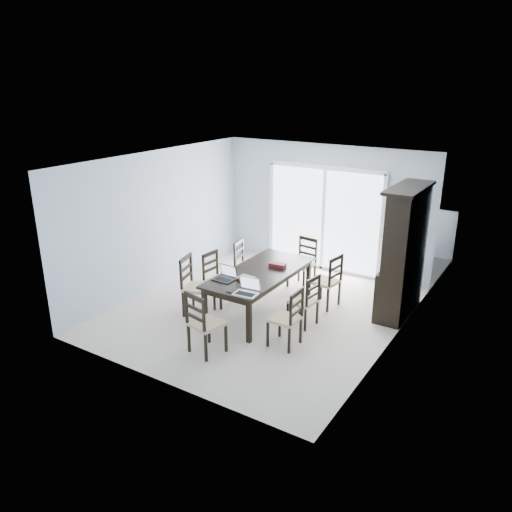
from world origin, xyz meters
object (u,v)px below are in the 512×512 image
object	(u,v)px
game_box	(278,265)
hot_tub	(305,228)
chair_left_mid	(215,273)
chair_right_mid	(308,296)
cell_phone	(230,292)
laptop_dark	(224,277)
dining_table	(260,275)
chair_left_far	(244,259)
chair_left_near	(193,279)
china_hutch	(404,254)
chair_end_near	(201,317)
chair_right_near	(290,312)
chair_end_far	(305,257)
laptop_silver	(246,291)
chair_right_far	(330,276)

from	to	relation	value
game_box	hot_tub	bearing A→B (deg)	109.13
chair_left_mid	chair_right_mid	size ratio (longest dim) A/B	1.06
cell_phone	laptop_dark	bearing A→B (deg)	138.59
dining_table	chair_left_far	xyz separation A→B (m)	(-0.83, 0.75, -0.11)
dining_table	hot_tub	size ratio (longest dim) A/B	1.09
chair_left_near	china_hutch	bearing A→B (deg)	107.71
chair_end_near	hot_tub	xyz separation A→B (m)	(-1.02, 5.25, -0.15)
chair_right_near	hot_tub	size ratio (longest dim) A/B	0.53
laptop_dark	hot_tub	distance (m)	4.32
chair_right_near	game_box	distance (m)	1.41
laptop_dark	game_box	world-z (taller)	laptop_dark
cell_phone	chair_left_near	bearing A→B (deg)	163.14
chair_left_near	laptop_dark	bearing A→B (deg)	74.17
chair_end_far	laptop_silver	size ratio (longest dim) A/B	2.90
cell_phone	china_hutch	bearing A→B (deg)	51.54
china_hutch	chair_left_near	size ratio (longest dim) A/B	1.87
laptop_dark	cell_phone	xyz separation A→B (m)	(0.36, -0.34, -0.05)
chair_left_mid	chair_right_far	world-z (taller)	chair_right_far
chair_right_mid	dining_table	bearing A→B (deg)	94.51
chair_left_far	hot_tub	world-z (taller)	chair_left_far
hot_tub	cell_phone	bearing A→B (deg)	-77.07
chair_left_mid	cell_phone	world-z (taller)	chair_left_mid
china_hutch	chair_right_mid	bearing A→B (deg)	-130.40
dining_table	chair_left_near	xyz separation A→B (m)	(-0.94, -0.64, -0.05)
chair_left_near	game_box	size ratio (longest dim) A/B	4.21
chair_right_far	chair_end_far	xyz separation A→B (m)	(-0.83, 0.66, -0.01)
chair_right_mid	game_box	world-z (taller)	chair_right_mid
chair_right_mid	chair_right_far	size ratio (longest dim) A/B	0.91
dining_table	chair_left_mid	size ratio (longest dim) A/B	2.03
laptop_silver	hot_tub	bearing A→B (deg)	101.02
dining_table	laptop_silver	distance (m)	1.01
chair_left_mid	cell_phone	bearing A→B (deg)	50.53
dining_table	chair_end_near	distance (m)	1.66
china_hutch	chair_end_far	world-z (taller)	china_hutch
cell_phone	game_box	world-z (taller)	game_box
chair_end_near	chair_right_mid	bearing A→B (deg)	73.53
dining_table	hot_tub	xyz separation A→B (m)	(-0.98, 3.59, -0.23)
chair_left_near	laptop_dark	size ratio (longest dim) A/B	3.49
chair_left_near	chair_left_far	world-z (taller)	chair_left_near
chair_left_near	chair_right_mid	world-z (taller)	chair_left_near
china_hutch	chair_right_mid	xyz separation A→B (m)	(-1.10, -1.30, -0.53)
chair_end_near	hot_tub	size ratio (longest dim) A/B	0.56
chair_left_mid	laptop_dark	xyz separation A→B (m)	(0.59, -0.56, 0.23)
laptop_silver	chair_end_far	bearing A→B (deg)	90.37
chair_right_far	chair_left_far	bearing A→B (deg)	99.34
chair_left_mid	china_hutch	bearing A→B (deg)	118.91
china_hutch	game_box	distance (m)	2.11
chair_left_far	game_box	bearing A→B (deg)	57.06
chair_end_far	chair_end_near	bearing A→B (deg)	96.38
chair_end_far	hot_tub	size ratio (longest dim) A/B	0.54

